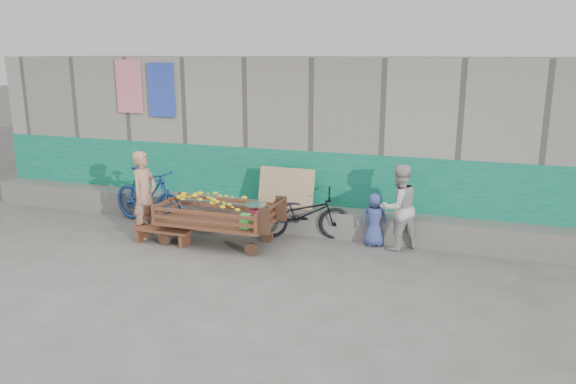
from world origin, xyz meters
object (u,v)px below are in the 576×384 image
(bench, at_px, (163,232))
(bicycle_dark, at_px, (303,214))
(bicycle_blue, at_px, (149,196))
(banana_cart, at_px, (213,209))
(vendor_man, at_px, (144,195))
(child, at_px, (374,220))
(woman, at_px, (399,207))

(bench, relative_size, bicycle_dark, 0.63)
(bench, bearing_deg, bicycle_blue, 132.80)
(banana_cart, xyz_separation_m, vendor_man, (-1.24, -0.09, 0.16))
(bicycle_dark, bearing_deg, child, -103.63)
(banana_cart, relative_size, bicycle_blue, 1.16)
(vendor_man, height_order, child, vendor_man)
(banana_cart, bearing_deg, bench, -161.30)
(vendor_man, distance_m, bicycle_dark, 2.71)
(bench, distance_m, woman, 3.88)
(bicycle_blue, bearing_deg, bench, -122.72)
(woman, distance_m, bicycle_blue, 4.53)
(woman, height_order, bicycle_blue, woman)
(bicycle_dark, bearing_deg, bench, 100.90)
(bench, xyz_separation_m, woman, (3.71, 1.01, 0.51))
(child, relative_size, bicycle_blue, 0.51)
(vendor_man, bearing_deg, bench, -110.28)
(child, bearing_deg, vendor_man, -4.27)
(vendor_man, relative_size, bicycle_dark, 0.92)
(banana_cart, xyz_separation_m, child, (2.52, 0.77, -0.14))
(child, bearing_deg, bicycle_dark, -15.99)
(vendor_man, xyz_separation_m, bicycle_dark, (2.55, 0.84, -0.32))
(bench, xyz_separation_m, child, (3.33, 1.05, 0.25))
(bicycle_blue, bearing_deg, vendor_man, -136.74)
(banana_cart, distance_m, bench, 0.94)
(woman, height_order, child, woman)
(bench, xyz_separation_m, bicycle_blue, (-0.81, 0.87, 0.34))
(woman, xyz_separation_m, bicycle_dark, (-1.59, 0.01, -0.27))
(bench, height_order, vendor_man, vendor_man)
(bicycle_dark, relative_size, bicycle_blue, 0.94)
(bench, distance_m, child, 3.50)
(bench, height_order, bicycle_blue, bicycle_blue)
(bench, height_order, child, child)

